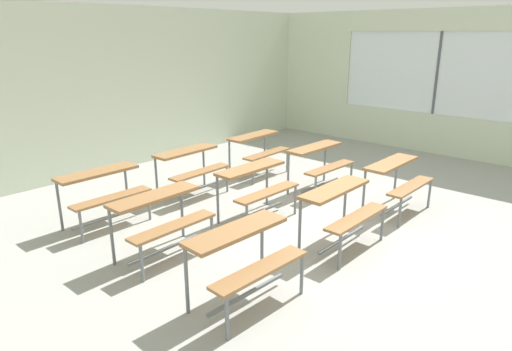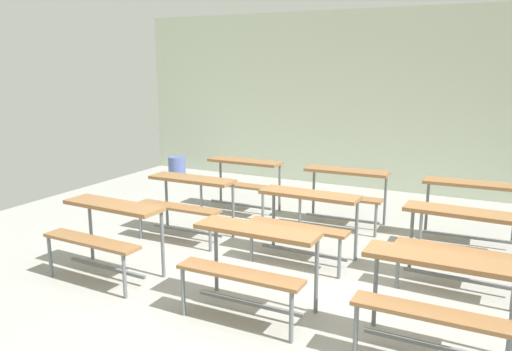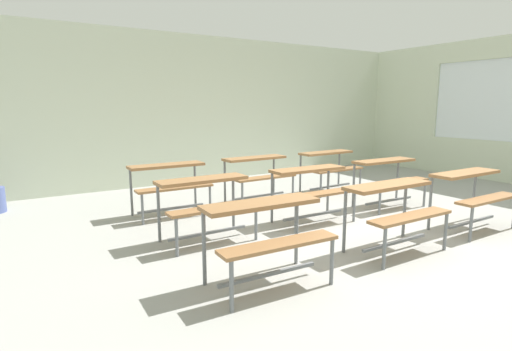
# 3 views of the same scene
# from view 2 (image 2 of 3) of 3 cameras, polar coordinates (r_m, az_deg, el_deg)

# --- Properties ---
(ground) EXTENTS (10.00, 9.00, 0.05)m
(ground) POSITION_cam_2_polar(r_m,az_deg,el_deg) (4.94, 5.12, -13.41)
(ground) COLOR #9E9E99
(wall_back) EXTENTS (10.00, 0.12, 3.00)m
(wall_back) POSITION_cam_2_polar(r_m,az_deg,el_deg) (8.82, 16.35, 7.85)
(wall_back) COLOR beige
(wall_back) RESTS_ON ground
(desk_bench_r0c0) EXTENTS (1.12, 0.64, 0.74)m
(desk_bench_r0c0) POSITION_cam_2_polar(r_m,az_deg,el_deg) (5.34, -16.33, -5.10)
(desk_bench_r0c0) COLOR olive
(desk_bench_r0c0) RESTS_ON ground
(desk_bench_r0c1) EXTENTS (1.10, 0.59, 0.74)m
(desk_bench_r0c1) POSITION_cam_2_polar(r_m,az_deg,el_deg) (4.38, -0.54, -8.43)
(desk_bench_r0c1) COLOR olive
(desk_bench_r0c1) RESTS_ON ground
(desk_bench_r0c2) EXTENTS (1.10, 0.59, 0.74)m
(desk_bench_r0c2) POSITION_cam_2_polar(r_m,az_deg,el_deg) (3.98, 19.56, -11.42)
(desk_bench_r0c2) COLOR olive
(desk_bench_r0c2) RESTS_ON ground
(desk_bench_r1c0) EXTENTS (1.11, 0.60, 0.74)m
(desk_bench_r1c0) POSITION_cam_2_polar(r_m,az_deg,el_deg) (6.32, -7.65, -1.99)
(desk_bench_r1c0) COLOR olive
(desk_bench_r1c0) RESTS_ON ground
(desk_bench_r1c1) EXTENTS (1.11, 0.61, 0.74)m
(desk_bench_r1c1) POSITION_cam_2_polar(r_m,az_deg,el_deg) (5.56, 5.51, -3.93)
(desk_bench_r1c1) COLOR olive
(desk_bench_r1c1) RESTS_ON ground
(desk_bench_r1c2) EXTENTS (1.12, 0.63, 0.74)m
(desk_bench_r1c2) POSITION_cam_2_polar(r_m,az_deg,el_deg) (5.25, 21.82, -5.80)
(desk_bench_r1c2) COLOR olive
(desk_bench_r1c2) RESTS_ON ground
(desk_bench_r2c0) EXTENTS (1.10, 0.60, 0.74)m
(desk_bench_r2c0) POSITION_cam_2_polar(r_m,az_deg,el_deg) (7.41, -1.66, 0.25)
(desk_bench_r2c0) COLOR olive
(desk_bench_r2c0) RESTS_ON ground
(desk_bench_r2c1) EXTENTS (1.12, 0.62, 0.74)m
(desk_bench_r2c1) POSITION_cam_2_polar(r_m,az_deg,el_deg) (6.84, 9.76, -0.97)
(desk_bench_r2c1) COLOR olive
(desk_bench_r2c1) RESTS_ON ground
(desk_bench_r2c2) EXTENTS (1.12, 0.63, 0.74)m
(desk_bench_r2c2) POSITION_cam_2_polar(r_m,az_deg,el_deg) (6.53, 22.73, -2.39)
(desk_bench_r2c2) COLOR olive
(desk_bench_r2c2) RESTS_ON ground
(trash_bin) EXTENTS (0.33, 0.33, 0.38)m
(trash_bin) POSITION_cam_2_polar(r_m,az_deg,el_deg) (9.91, -8.78, 1.00)
(trash_bin) COLOR #51609E
(trash_bin) RESTS_ON ground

